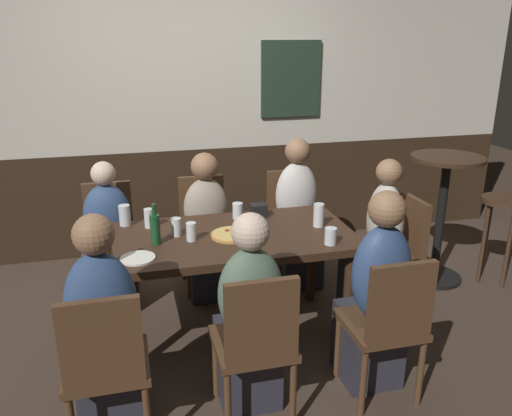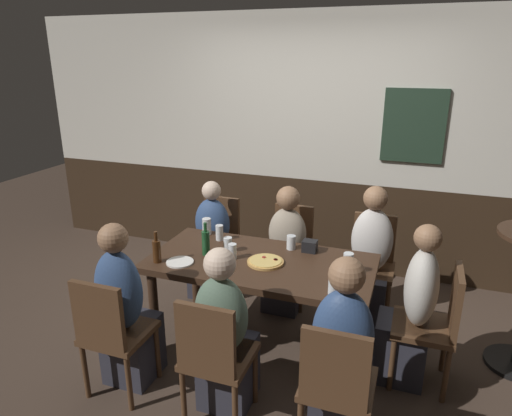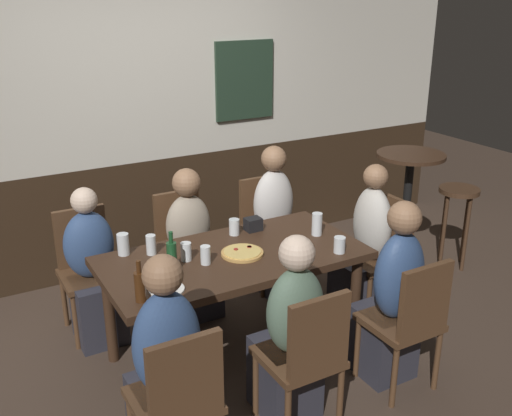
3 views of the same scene
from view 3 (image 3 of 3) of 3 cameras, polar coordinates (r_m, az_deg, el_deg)
The scene contains 31 objects.
ground_plane at distance 4.11m, azimuth -2.06°, elevation -13.88°, with size 12.00×12.00×0.00m, color #423328.
wall_back at distance 5.03m, azimuth -11.03°, elevation 8.43°, with size 6.40×0.13×2.60m.
dining_table at distance 3.78m, azimuth -2.19°, elevation -5.66°, with size 1.66×0.84×0.74m.
chair_mid_far at distance 4.54m, azimuth -7.04°, elevation -3.38°, with size 0.40×0.40×0.88m.
chair_mid_near at distance 3.24m, azimuth 4.88°, elevation -13.84°, with size 0.40×0.40×0.88m.
chair_right_far at distance 4.84m, azimuth 0.95°, elevation -1.67°, with size 0.40×0.40×0.88m.
chair_left_near at distance 2.96m, azimuth -7.48°, elevation -17.70°, with size 0.40×0.40×0.88m.
chair_right_near at distance 3.65m, azimuth 14.57°, elevation -10.26°, with size 0.40×0.40×0.88m.
chair_left_far at distance 4.34m, azimuth -15.97°, elevation -5.19°, with size 0.40×0.40×0.88m.
chair_head_east at distance 4.50m, azimuth 12.08°, elevation -3.90°, with size 0.40×0.40×0.88m.
person_mid_far at distance 4.41m, azimuth -6.20°, elevation -4.40°, with size 0.34×0.37×1.12m.
person_mid_near at distance 3.36m, azimuth 3.27°, elevation -12.77°, with size 0.34×0.37×1.13m.
person_right_far at distance 4.71m, azimuth 1.94°, elevation -2.23°, with size 0.34×0.37×1.19m.
person_left_near at distance 3.08m, azimuth -8.68°, elevation -15.93°, with size 0.34×0.37×1.19m.
person_right_near at distance 3.74m, azimuth 12.88°, elevation -9.11°, with size 0.34×0.37×1.19m.
person_left_far at distance 4.22m, azimuth -15.35°, elevation -6.55°, with size 0.34×0.37×1.09m.
person_head_east at distance 4.40m, azimuth 10.48°, elevation -4.44°, with size 0.37×0.34×1.17m.
pizza at distance 3.74m, azimuth -1.33°, elevation -4.34°, with size 0.27×0.27×0.03m.
beer_glass_tall at distance 3.67m, azimuth -6.76°, elevation -4.31°, with size 0.07×0.07×0.12m.
pint_glass_pale at distance 3.61m, azimuth -4.89°, elevation -4.66°, with size 0.06×0.06×0.12m.
pint_glass_stout at distance 4.02m, azimuth -2.11°, elevation -1.93°, with size 0.07×0.07×0.11m.
tumbler_short at distance 3.78m, azimuth -10.08°, elevation -3.64°, with size 0.06×0.06×0.13m.
highball_clear at distance 3.79m, azimuth 8.05°, elevation -3.62°, with size 0.07×0.07×0.10m.
pint_glass_amber at distance 3.81m, azimuth -12.68°, elevation -3.57°, with size 0.07×0.07×0.14m.
tumbler_water at distance 4.03m, azimuth 5.87°, elevation -1.69°, with size 0.07×0.07×0.16m.
beer_bottle_green at distance 3.51m, azimuth -8.12°, elevation -4.62°, with size 0.06×0.06×0.26m.
beer_bottle_brown at distance 3.23m, azimuth -11.12°, elevation -7.35°, with size 0.06×0.06×0.24m.
plate_white_large at distance 3.35m, azimuth -8.62°, elevation -7.78°, with size 0.20×0.20×0.01m, color white.
condiment_caddy at distance 4.09m, azimuth -0.28°, elevation -1.57°, with size 0.11×0.09×0.09m, color black.
side_bar_table at distance 5.13m, azimuth 14.32°, elevation 0.45°, with size 0.56×0.56×1.05m.
bar_stool at distance 5.37m, azimuth 18.86°, elevation 0.25°, with size 0.34×0.34×0.72m.
Camera 3 is at (-1.55, -3.02, 2.32)m, focal length 41.48 mm.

